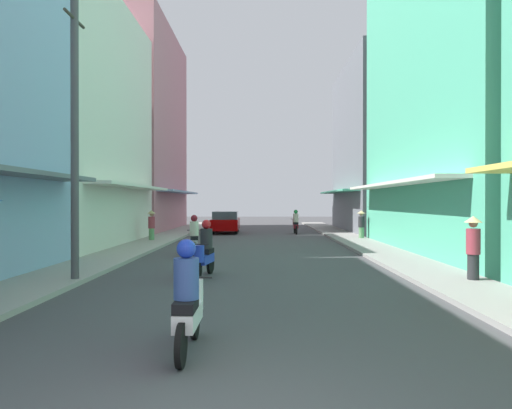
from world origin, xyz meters
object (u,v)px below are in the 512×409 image
(utility_pole, at_px, (75,136))
(pedestrian_far, at_px, (473,246))
(motorbike_maroon, at_px, (296,223))
(pedestrian_foreground, at_px, (152,224))
(motorbike_white, at_px, (188,302))
(motorbike_blue, at_px, (205,252))
(pedestrian_crossing, at_px, (361,223))
(parked_car, at_px, (226,222))
(motorbike_silver, at_px, (194,237))

(utility_pole, bearing_deg, pedestrian_far, -0.07)
(utility_pole, bearing_deg, motorbike_maroon, 69.35)
(pedestrian_foreground, bearing_deg, motorbike_white, -75.12)
(motorbike_blue, bearing_deg, pedestrian_far, -8.66)
(motorbike_blue, distance_m, motorbike_white, 6.48)
(motorbike_maroon, height_order, pedestrian_foreground, pedestrian_foreground)
(pedestrian_foreground, xyz_separation_m, pedestrian_crossing, (11.10, 1.40, -0.01))
(motorbike_blue, height_order, pedestrian_far, pedestrian_far)
(pedestrian_foreground, bearing_deg, motorbike_blue, -69.75)
(pedestrian_foreground, relative_size, pedestrian_crossing, 1.02)
(pedestrian_far, distance_m, pedestrian_foreground, 16.43)
(motorbike_white, bearing_deg, pedestrian_far, 40.45)
(parked_car, bearing_deg, pedestrian_foreground, -114.99)
(motorbike_blue, height_order, parked_car, motorbike_blue)
(parked_car, relative_size, pedestrian_far, 2.39)
(motorbike_white, height_order, motorbike_silver, same)
(motorbike_blue, height_order, pedestrian_crossing, pedestrian_crossing)
(pedestrian_crossing, bearing_deg, utility_pole, -126.86)
(motorbike_silver, height_order, pedestrian_foreground, pedestrian_foreground)
(pedestrian_far, xyz_separation_m, pedestrian_crossing, (0.08, 13.59, -0.06))
(parked_car, height_order, pedestrian_far, pedestrian_far)
(pedestrian_foreground, height_order, utility_pole, utility_pole)
(motorbike_blue, xyz_separation_m, motorbike_silver, (-1.05, 5.22, 0.00))
(motorbike_maroon, xyz_separation_m, pedestrian_far, (3.14, -18.47, 0.27))
(parked_car, distance_m, utility_pole, 19.60)
(motorbike_white, relative_size, parked_car, 0.44)
(motorbike_blue, relative_size, pedestrian_far, 1.05)
(motorbike_blue, distance_m, utility_pole, 4.52)
(pedestrian_far, bearing_deg, pedestrian_foreground, 132.11)
(motorbike_silver, bearing_deg, utility_pole, -108.84)
(motorbike_maroon, relative_size, pedestrian_foreground, 1.10)
(motorbike_white, xyz_separation_m, pedestrian_far, (6.34, 5.41, 0.27))
(motorbike_blue, bearing_deg, motorbike_white, -84.99)
(motorbike_white, height_order, pedestrian_foreground, pedestrian_foreground)
(motorbike_white, height_order, pedestrian_crossing, pedestrian_crossing)
(motorbike_blue, distance_m, parked_car, 18.20)
(motorbike_white, distance_m, utility_pole, 7.26)
(motorbike_silver, relative_size, pedestrian_foreground, 1.10)
(motorbike_blue, relative_size, pedestrian_foreground, 1.10)
(motorbike_white, height_order, utility_pole, utility_pole)
(parked_car, bearing_deg, motorbike_white, -86.76)
(motorbike_silver, xyz_separation_m, pedestrian_far, (7.96, -6.27, 0.27))
(motorbike_maroon, height_order, motorbike_blue, same)
(motorbike_white, bearing_deg, pedestrian_crossing, 71.31)
(parked_car, relative_size, utility_pole, 0.56)
(parked_car, bearing_deg, utility_pole, -96.99)
(motorbike_white, bearing_deg, pedestrian_foreground, 104.88)
(motorbike_silver, bearing_deg, parked_car, 89.03)
(motorbike_maroon, xyz_separation_m, parked_car, (-4.60, 0.76, 0.04))
(motorbike_blue, relative_size, motorbike_silver, 1.00)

